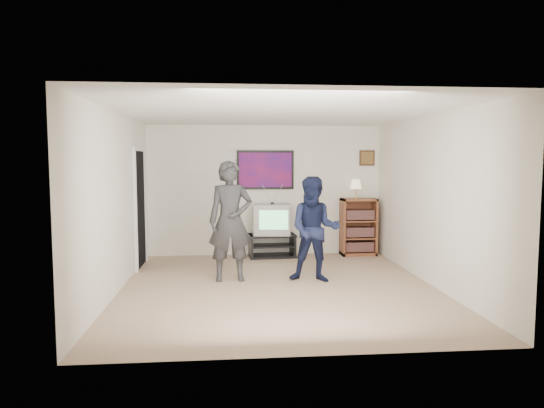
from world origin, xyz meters
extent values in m
cube|color=#8F705B|center=(0.00, 0.00, 0.00)|extent=(4.50, 5.00, 0.01)
cube|color=white|center=(0.00, 0.00, 2.50)|extent=(4.50, 5.00, 0.01)
cube|color=silver|center=(0.00, 2.50, 1.25)|extent=(4.50, 0.01, 2.50)
cube|color=silver|center=(-2.25, 0.00, 1.25)|extent=(0.01, 5.00, 2.50)
cube|color=silver|center=(2.25, 0.00, 1.25)|extent=(0.01, 5.00, 2.50)
cube|color=black|center=(0.11, 2.23, 0.42)|extent=(0.91, 0.55, 0.04)
cube|color=black|center=(0.11, 2.23, 0.02)|extent=(0.91, 0.55, 0.04)
cube|color=black|center=(-0.30, 2.23, 0.22)|extent=(0.08, 0.47, 0.44)
cube|color=black|center=(0.51, 2.23, 0.22)|extent=(0.08, 0.47, 0.44)
imported|color=#2C2C2E|center=(-0.68, 0.48, 0.91)|extent=(0.70, 0.49, 1.83)
imported|color=#121732|center=(0.58, 0.31, 0.80)|extent=(0.89, 0.77, 1.59)
cube|color=white|center=(-0.69, 0.73, 1.13)|extent=(0.06, 0.12, 0.03)
cube|color=white|center=(0.62, 0.57, 0.95)|extent=(0.04, 0.13, 0.04)
cube|color=black|center=(0.00, 2.48, 1.65)|extent=(1.10, 0.03, 0.75)
cube|color=white|center=(-0.55, 2.48, 1.95)|extent=(0.28, 0.02, 0.14)
cube|color=#3E2213|center=(2.00, 2.48, 1.88)|extent=(0.30, 0.03, 0.30)
cube|color=black|center=(-2.23, 1.60, 1.00)|extent=(0.03, 0.85, 2.00)
camera|label=1|loc=(-0.71, -6.84, 1.83)|focal=32.00mm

